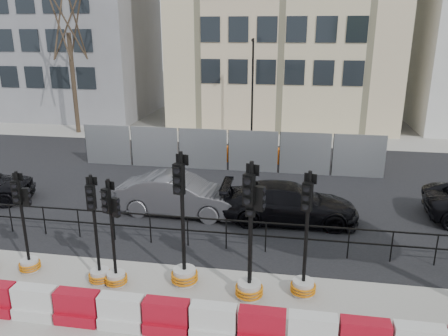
# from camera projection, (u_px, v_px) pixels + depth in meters

# --- Properties ---
(ground) EXTENTS (120.00, 120.00, 0.00)m
(ground) POSITION_uv_depth(u_px,v_px,m) (178.00, 266.00, 12.44)
(ground) COLOR #51514C
(ground) RESTS_ON ground
(sidewalk_near) EXTENTS (40.00, 6.00, 0.02)m
(sidewalk_near) POSITION_uv_depth(u_px,v_px,m) (142.00, 334.00, 9.62)
(sidewalk_near) COLOR gray
(sidewalk_near) RESTS_ON ground
(road) EXTENTS (40.00, 14.00, 0.03)m
(road) POSITION_uv_depth(u_px,v_px,m) (220.00, 184.00, 19.02)
(road) COLOR black
(road) RESTS_ON ground
(sidewalk_far) EXTENTS (40.00, 4.00, 0.02)m
(sidewalk_far) POSITION_uv_depth(u_px,v_px,m) (245.00, 137.00, 27.49)
(sidewalk_far) COLOR gray
(sidewalk_far) RESTS_ON ground
(building_grey) EXTENTS (11.00, 9.06, 14.00)m
(building_grey) POSITION_uv_depth(u_px,v_px,m) (74.00, 22.00, 33.23)
(building_grey) COLOR gray
(building_grey) RESTS_ON ground
(kerb_railing) EXTENTS (18.00, 0.04, 1.00)m
(kerb_railing) POSITION_uv_depth(u_px,v_px,m) (188.00, 226.00, 13.37)
(kerb_railing) COLOR black
(kerb_railing) RESTS_ON ground
(heras_fencing) EXTENTS (14.33, 1.72, 2.00)m
(heras_fencing) POSITION_uv_depth(u_px,v_px,m) (230.00, 153.00, 21.46)
(heras_fencing) COLOR #979B9F
(heras_fencing) RESTS_ON ground
(lamp_post_far) EXTENTS (0.12, 0.56, 6.00)m
(lamp_post_far) POSITION_uv_depth(u_px,v_px,m) (252.00, 88.00, 25.48)
(lamp_post_far) COLOR black
(lamp_post_far) RESTS_ON ground
(tree_bare_far) EXTENTS (2.00, 2.00, 9.00)m
(tree_bare_far) POSITION_uv_depth(u_px,v_px,m) (68.00, 26.00, 26.76)
(tree_bare_far) COLOR #473828
(tree_bare_far) RESTS_ON ground
(barrier_row) EXTENTS (16.75, 0.50, 0.80)m
(barrier_row) POSITION_uv_depth(u_px,v_px,m) (144.00, 315.00, 9.70)
(barrier_row) COLOR #AC0D1F
(barrier_row) RESTS_ON ground
(traffic_signal_b) EXTENTS (0.58, 0.58, 2.93)m
(traffic_signal_b) POSITION_uv_depth(u_px,v_px,m) (28.00, 249.00, 11.97)
(traffic_signal_b) COLOR silver
(traffic_signal_b) RESTS_ON ground
(traffic_signal_c) EXTENTS (0.60, 0.60, 3.02)m
(traffic_signal_c) POSITION_uv_depth(u_px,v_px,m) (99.00, 262.00, 11.44)
(traffic_signal_c) COLOR silver
(traffic_signal_c) RESTS_ON ground
(traffic_signal_d) EXTENTS (0.58, 0.58, 2.96)m
(traffic_signal_d) POSITION_uv_depth(u_px,v_px,m) (115.00, 261.00, 11.29)
(traffic_signal_d) COLOR silver
(traffic_signal_d) RESTS_ON ground
(traffic_signal_e) EXTENTS (0.72, 0.72, 3.64)m
(traffic_signal_e) POSITION_uv_depth(u_px,v_px,m) (184.00, 259.00, 11.34)
(traffic_signal_e) COLOR silver
(traffic_signal_e) RESTS_ON ground
(traffic_signal_f) EXTENTS (0.70, 0.70, 3.58)m
(traffic_signal_f) POSITION_uv_depth(u_px,v_px,m) (250.00, 268.00, 10.70)
(traffic_signal_f) COLOR silver
(traffic_signal_f) RESTS_ON ground
(traffic_signal_g) EXTENTS (0.62, 0.62, 3.12)m
(traffic_signal_g) POSITION_uv_depth(u_px,v_px,m) (250.00, 273.00, 10.87)
(traffic_signal_g) COLOR silver
(traffic_signal_g) RESTS_ON ground
(traffic_signal_h) EXTENTS (0.65, 0.65, 3.30)m
(traffic_signal_h) POSITION_uv_depth(u_px,v_px,m) (304.00, 271.00, 10.88)
(traffic_signal_h) COLOR silver
(traffic_signal_h) RESTS_ON ground
(car_b) EXTENTS (1.92, 4.58, 1.47)m
(car_b) POSITION_uv_depth(u_px,v_px,m) (179.00, 195.00, 15.79)
(car_b) COLOR #45454A
(car_b) RESTS_ON ground
(car_c) EXTENTS (2.22, 4.85, 1.37)m
(car_c) POSITION_uv_depth(u_px,v_px,m) (289.00, 203.00, 15.16)
(car_c) COLOR black
(car_c) RESTS_ON ground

